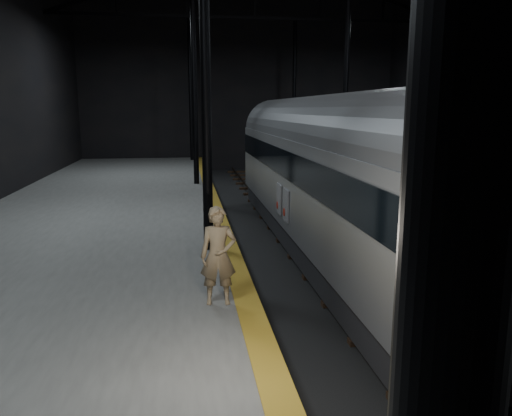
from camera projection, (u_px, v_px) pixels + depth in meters
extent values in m
plane|color=black|center=(309.00, 241.00, 18.01)|extent=(44.00, 44.00, 0.00)
cube|color=#525250|center=(94.00, 235.00, 16.86)|extent=(9.00, 43.80, 1.00)
cube|color=#525250|center=(501.00, 221.00, 18.96)|extent=(9.00, 43.80, 1.00)
cube|color=olive|center=(219.00, 216.00, 17.36)|extent=(0.50, 43.80, 0.01)
cube|color=#3F3328|center=(290.00, 237.00, 17.88)|extent=(0.08, 43.00, 0.14)
cube|color=#3F3328|center=(328.00, 236.00, 18.08)|extent=(0.08, 43.00, 0.14)
cube|color=black|center=(309.00, 239.00, 18.00)|extent=(2.40, 42.00, 0.12)
cylinder|color=black|center=(205.00, 55.00, 12.42)|extent=(0.26, 0.26, 10.00)
cylinder|color=black|center=(487.00, 59.00, 13.49)|extent=(0.26, 0.26, 10.00)
cylinder|color=black|center=(194.00, 81.00, 24.07)|extent=(0.26, 0.26, 10.00)
cylinder|color=black|center=(346.00, 82.00, 25.14)|extent=(0.26, 0.26, 10.00)
cylinder|color=black|center=(191.00, 90.00, 35.72)|extent=(0.26, 0.26, 10.00)
cylinder|color=black|center=(294.00, 91.00, 36.79)|extent=(0.26, 0.26, 10.00)
cube|color=black|center=(255.00, 18.00, 29.65)|extent=(23.60, 0.15, 0.18)
cube|color=#A7A9AF|center=(323.00, 182.00, 16.01)|extent=(2.71, 18.71, 2.81)
cube|color=black|center=(321.00, 235.00, 16.35)|extent=(2.48, 18.34, 0.80)
cube|color=black|center=(323.00, 161.00, 15.88)|extent=(2.77, 18.43, 0.84)
cylinder|color=slate|center=(324.00, 138.00, 15.73)|extent=(2.66, 18.52, 2.66)
cube|color=black|center=(408.00, 331.00, 10.06)|extent=(1.68, 2.06, 0.33)
cube|color=black|center=(282.00, 207.00, 22.78)|extent=(1.68, 2.06, 0.33)
cube|color=silver|center=(286.00, 206.00, 15.01)|extent=(0.04, 0.70, 0.98)
cube|color=silver|center=(279.00, 199.00, 16.10)|extent=(0.04, 0.70, 0.98)
cylinder|color=#B02415|center=(284.00, 212.00, 15.22)|extent=(0.03, 0.24, 0.24)
cylinder|color=#B02415|center=(277.00, 205.00, 16.31)|extent=(0.03, 0.24, 0.24)
imported|color=#8F7757|center=(218.00, 256.00, 9.45)|extent=(0.71, 0.49, 1.90)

